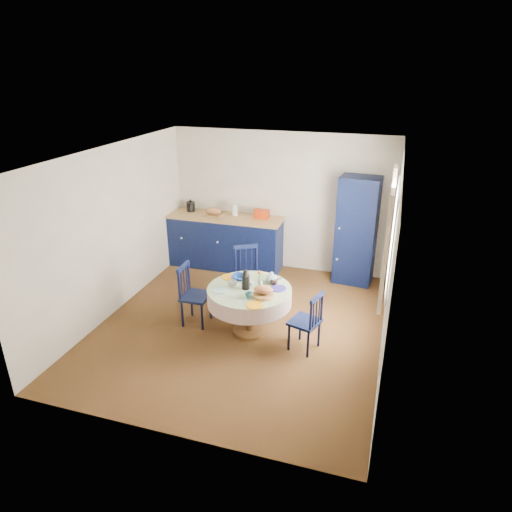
{
  "coord_description": "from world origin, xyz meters",
  "views": [
    {
      "loc": [
        1.93,
        -5.46,
        3.56
      ],
      "look_at": [
        0.17,
        0.2,
        1.05
      ],
      "focal_mm": 32.0,
      "sensor_mm": 36.0,
      "label": 1
    }
  ],
  "objects_px": {
    "pantry_cabinet": "(356,231)",
    "chair_left": "(193,294)",
    "chair_right": "(307,321)",
    "mug_b": "(248,295)",
    "mug_d": "(246,275)",
    "cobalt_bowl": "(240,277)",
    "mug_c": "(274,282)",
    "kitchen_counter": "(224,240)",
    "mug_a": "(233,284)",
    "chair_far": "(248,276)",
    "dining_table": "(250,296)"
  },
  "relations": [
    {
      "from": "mug_a",
      "to": "chair_left",
      "type": "bearing_deg",
      "value": 176.2
    },
    {
      "from": "chair_left",
      "to": "cobalt_bowl",
      "type": "height_order",
      "value": "chair_left"
    },
    {
      "from": "pantry_cabinet",
      "to": "chair_right",
      "type": "distance_m",
      "value": 2.39
    },
    {
      "from": "chair_left",
      "to": "mug_d",
      "type": "bearing_deg",
      "value": -70.39
    },
    {
      "from": "chair_left",
      "to": "mug_b",
      "type": "height_order",
      "value": "chair_left"
    },
    {
      "from": "chair_right",
      "to": "cobalt_bowl",
      "type": "xyz_separation_m",
      "value": [
        -1.07,
        0.4,
        0.3
      ]
    },
    {
      "from": "mug_c",
      "to": "cobalt_bowl",
      "type": "distance_m",
      "value": 0.51
    },
    {
      "from": "pantry_cabinet",
      "to": "chair_far",
      "type": "relative_size",
      "value": 1.96
    },
    {
      "from": "kitchen_counter",
      "to": "chair_left",
      "type": "distance_m",
      "value": 2.1
    },
    {
      "from": "chair_right",
      "to": "mug_a",
      "type": "distance_m",
      "value": 1.15
    },
    {
      "from": "pantry_cabinet",
      "to": "mug_c",
      "type": "relative_size",
      "value": 16.66
    },
    {
      "from": "mug_c",
      "to": "cobalt_bowl",
      "type": "bearing_deg",
      "value": 177.93
    },
    {
      "from": "kitchen_counter",
      "to": "mug_a",
      "type": "height_order",
      "value": "kitchen_counter"
    },
    {
      "from": "pantry_cabinet",
      "to": "mug_c",
      "type": "height_order",
      "value": "pantry_cabinet"
    },
    {
      "from": "chair_right",
      "to": "mug_c",
      "type": "height_order",
      "value": "chair_right"
    },
    {
      "from": "kitchen_counter",
      "to": "cobalt_bowl",
      "type": "bearing_deg",
      "value": -63.14
    },
    {
      "from": "pantry_cabinet",
      "to": "chair_right",
      "type": "height_order",
      "value": "pantry_cabinet"
    },
    {
      "from": "mug_d",
      "to": "cobalt_bowl",
      "type": "xyz_separation_m",
      "value": [
        -0.07,
        -0.06,
        -0.01
      ]
    },
    {
      "from": "chair_left",
      "to": "mug_d",
      "type": "distance_m",
      "value": 0.82
    },
    {
      "from": "chair_right",
      "to": "mug_c",
      "type": "bearing_deg",
      "value": -107.24
    },
    {
      "from": "pantry_cabinet",
      "to": "chair_left",
      "type": "bearing_deg",
      "value": -129.41
    },
    {
      "from": "kitchen_counter",
      "to": "chair_right",
      "type": "relative_size",
      "value": 2.62
    },
    {
      "from": "chair_far",
      "to": "mug_c",
      "type": "bearing_deg",
      "value": -76.65
    },
    {
      "from": "cobalt_bowl",
      "to": "mug_c",
      "type": "bearing_deg",
      "value": -2.07
    },
    {
      "from": "chair_left",
      "to": "chair_right",
      "type": "distance_m",
      "value": 1.73
    },
    {
      "from": "chair_left",
      "to": "chair_far",
      "type": "distance_m",
      "value": 0.98
    },
    {
      "from": "kitchen_counter",
      "to": "mug_a",
      "type": "xyz_separation_m",
      "value": [
        0.95,
        -2.12,
        0.24
      ]
    },
    {
      "from": "pantry_cabinet",
      "to": "chair_left",
      "type": "height_order",
      "value": "pantry_cabinet"
    },
    {
      "from": "chair_left",
      "to": "cobalt_bowl",
      "type": "xyz_separation_m",
      "value": [
        0.65,
        0.21,
        0.27
      ]
    },
    {
      "from": "kitchen_counter",
      "to": "mug_c",
      "type": "relative_size",
      "value": 19.78
    },
    {
      "from": "chair_far",
      "to": "chair_right",
      "type": "distance_m",
      "value": 1.51
    },
    {
      "from": "dining_table",
      "to": "mug_c",
      "type": "relative_size",
      "value": 10.41
    },
    {
      "from": "mug_b",
      "to": "chair_right",
      "type": "bearing_deg",
      "value": 8.0
    },
    {
      "from": "chair_right",
      "to": "mug_b",
      "type": "xyz_separation_m",
      "value": [
        -0.78,
        -0.11,
        0.32
      ]
    },
    {
      "from": "mug_d",
      "to": "mug_c",
      "type": "bearing_deg",
      "value": -10.42
    },
    {
      "from": "kitchen_counter",
      "to": "mug_c",
      "type": "bearing_deg",
      "value": -52.51
    },
    {
      "from": "chair_left",
      "to": "mug_c",
      "type": "xyz_separation_m",
      "value": [
        1.16,
        0.19,
        0.29
      ]
    },
    {
      "from": "chair_right",
      "to": "mug_b",
      "type": "relative_size",
      "value": 9.21
    },
    {
      "from": "pantry_cabinet",
      "to": "chair_left",
      "type": "relative_size",
      "value": 2.05
    },
    {
      "from": "mug_a",
      "to": "mug_d",
      "type": "xyz_separation_m",
      "value": [
        0.09,
        0.31,
        -0.0
      ]
    },
    {
      "from": "mug_a",
      "to": "mug_c",
      "type": "relative_size",
      "value": 1.01
    },
    {
      "from": "kitchen_counter",
      "to": "chair_right",
      "type": "height_order",
      "value": "kitchen_counter"
    },
    {
      "from": "mug_d",
      "to": "chair_far",
      "type": "bearing_deg",
      "value": 105.93
    },
    {
      "from": "mug_c",
      "to": "cobalt_bowl",
      "type": "relative_size",
      "value": 0.48
    },
    {
      "from": "pantry_cabinet",
      "to": "mug_b",
      "type": "height_order",
      "value": "pantry_cabinet"
    },
    {
      "from": "kitchen_counter",
      "to": "chair_left",
      "type": "height_order",
      "value": "kitchen_counter"
    },
    {
      "from": "mug_c",
      "to": "chair_left",
      "type": "bearing_deg",
      "value": -170.78
    },
    {
      "from": "mug_b",
      "to": "cobalt_bowl",
      "type": "height_order",
      "value": "mug_b"
    },
    {
      "from": "mug_a",
      "to": "mug_c",
      "type": "bearing_deg",
      "value": 23.54
    },
    {
      "from": "chair_right",
      "to": "cobalt_bowl",
      "type": "height_order",
      "value": "chair_right"
    }
  ]
}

